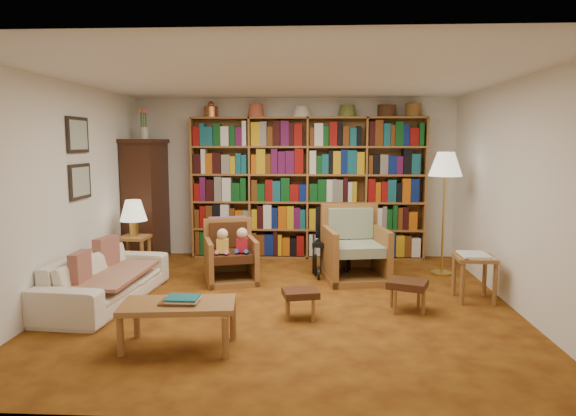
# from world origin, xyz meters

# --- Properties ---
(floor) EXTENTS (5.00, 5.00, 0.00)m
(floor) POSITION_xyz_m (0.00, 0.00, 0.00)
(floor) COLOR #8F5616
(floor) RESTS_ON ground
(ceiling) EXTENTS (5.00, 5.00, 0.00)m
(ceiling) POSITION_xyz_m (0.00, 0.00, 2.50)
(ceiling) COLOR white
(ceiling) RESTS_ON wall_back
(wall_back) EXTENTS (5.00, 0.00, 5.00)m
(wall_back) POSITION_xyz_m (0.00, 2.50, 1.25)
(wall_back) COLOR white
(wall_back) RESTS_ON floor
(wall_front) EXTENTS (5.00, 0.00, 5.00)m
(wall_front) POSITION_xyz_m (0.00, -2.50, 1.25)
(wall_front) COLOR white
(wall_front) RESTS_ON floor
(wall_left) EXTENTS (0.00, 5.00, 5.00)m
(wall_left) POSITION_xyz_m (-2.50, 0.00, 1.25)
(wall_left) COLOR white
(wall_left) RESTS_ON floor
(wall_right) EXTENTS (0.00, 5.00, 5.00)m
(wall_right) POSITION_xyz_m (2.50, 0.00, 1.25)
(wall_right) COLOR white
(wall_right) RESTS_ON floor
(bookshelf) EXTENTS (3.60, 0.30, 2.42)m
(bookshelf) POSITION_xyz_m (0.20, 2.33, 1.17)
(bookshelf) COLOR #92602D
(bookshelf) RESTS_ON floor
(curio_cabinet) EXTENTS (0.50, 0.95, 2.40)m
(curio_cabinet) POSITION_xyz_m (-2.25, 2.00, 0.95)
(curio_cabinet) COLOR #331A0D
(curio_cabinet) RESTS_ON floor
(framed_pictures) EXTENTS (0.03, 0.52, 0.97)m
(framed_pictures) POSITION_xyz_m (-2.48, 0.30, 1.62)
(framed_pictures) COLOR black
(framed_pictures) RESTS_ON wall_left
(sofa) EXTENTS (1.98, 0.91, 0.56)m
(sofa) POSITION_xyz_m (-2.05, -0.09, 0.28)
(sofa) COLOR #F0E4CB
(sofa) RESTS_ON floor
(sofa_throw) EXTENTS (0.74, 1.32, 0.04)m
(sofa_throw) POSITION_xyz_m (-2.00, -0.09, 0.30)
(sofa_throw) COLOR #C6B390
(sofa_throw) RESTS_ON sofa
(cushion_left) EXTENTS (0.19, 0.40, 0.38)m
(cushion_left) POSITION_xyz_m (-2.18, 0.26, 0.45)
(cushion_left) COLOR maroon
(cushion_left) RESTS_ON sofa
(cushion_right) EXTENTS (0.12, 0.35, 0.35)m
(cushion_right) POSITION_xyz_m (-2.18, -0.44, 0.45)
(cushion_right) COLOR maroon
(cushion_right) RESTS_ON sofa
(side_table_lamp) EXTENTS (0.39, 0.39, 0.54)m
(side_table_lamp) POSITION_xyz_m (-2.15, 1.14, 0.39)
(side_table_lamp) COLOR #92602D
(side_table_lamp) RESTS_ON floor
(table_lamp) EXTENTS (0.37, 0.37, 0.50)m
(table_lamp) POSITION_xyz_m (-2.15, 1.14, 0.88)
(table_lamp) COLOR gold
(table_lamp) RESTS_ON side_table_lamp
(armchair_leather) EXTENTS (0.84, 0.84, 0.82)m
(armchair_leather) POSITION_xyz_m (-0.77, 0.91, 0.34)
(armchair_leather) COLOR #92602D
(armchair_leather) RESTS_ON floor
(armchair_sage) EXTENTS (0.93, 0.95, 0.98)m
(armchair_sage) POSITION_xyz_m (0.85, 1.10, 0.37)
(armchair_sage) COLOR #92602D
(armchair_sage) RESTS_ON floor
(wheelchair) EXTENTS (0.53, 0.72, 0.90)m
(wheelchair) POSITION_xyz_m (0.55, 1.37, 0.41)
(wheelchair) COLOR black
(wheelchair) RESTS_ON floor
(floor_lamp) EXTENTS (0.45, 0.45, 1.69)m
(floor_lamp) POSITION_xyz_m (2.07, 1.37, 1.45)
(floor_lamp) COLOR gold
(floor_lamp) RESTS_ON floor
(side_table_papers) EXTENTS (0.46, 0.46, 0.55)m
(side_table_papers) POSITION_xyz_m (2.15, 0.20, 0.43)
(side_table_papers) COLOR #92602D
(side_table_papers) RESTS_ON floor
(footstool_a) EXTENTS (0.41, 0.37, 0.30)m
(footstool_a) POSITION_xyz_m (0.17, -0.51, 0.25)
(footstool_a) COLOR #452512
(footstool_a) RESTS_ON floor
(footstool_b) EXTENTS (0.49, 0.46, 0.34)m
(footstool_b) POSITION_xyz_m (1.32, -0.22, 0.28)
(footstool_b) COLOR #452512
(footstool_b) RESTS_ON floor
(coffee_table) EXTENTS (1.04, 0.60, 0.47)m
(coffee_table) POSITION_xyz_m (-0.88, -1.34, 0.36)
(coffee_table) COLOR #92602D
(coffee_table) RESTS_ON floor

